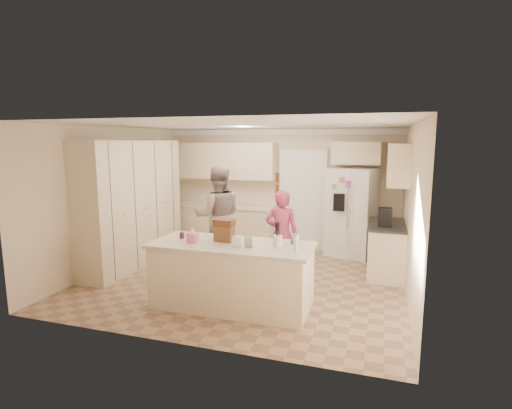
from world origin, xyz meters
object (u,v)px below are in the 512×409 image
(island_base, at_px, (232,277))
(utensil_crock, at_px, (277,241))
(refrigerator, at_px, (351,212))
(teen_girl, at_px, (282,235))
(teen_boy, at_px, (218,216))
(tissue_box, at_px, (193,237))
(dollhouse_body, at_px, (224,233))
(coffee_maker, at_px, (385,217))

(island_base, height_order, utensil_crock, utensil_crock)
(refrigerator, bearing_deg, teen_girl, -103.38)
(refrigerator, xyz_separation_m, teen_boy, (-2.36, -1.37, 0.04))
(tissue_box, bearing_deg, dollhouse_body, 26.57)
(utensil_crock, relative_size, teen_boy, 0.08)
(refrigerator, xyz_separation_m, utensil_crock, (-0.76, -3.09, 0.10))
(refrigerator, bearing_deg, island_base, -97.80)
(refrigerator, height_order, coffee_maker, refrigerator)
(utensil_crock, xyz_separation_m, teen_girl, (-0.26, 1.30, -0.23))
(teen_boy, bearing_deg, dollhouse_body, 90.51)
(refrigerator, relative_size, utensil_crock, 12.00)
(teen_girl, bearing_deg, coffee_maker, -165.48)
(teen_boy, relative_size, teen_girl, 1.22)
(refrigerator, height_order, utensil_crock, refrigerator)
(refrigerator, xyz_separation_m, coffee_maker, (0.64, -1.24, 0.17))
(island_base, relative_size, tissue_box, 15.71)
(coffee_maker, xyz_separation_m, dollhouse_body, (-2.20, -1.80, -0.03))
(teen_boy, bearing_deg, island_base, 93.11)
(utensil_crock, bearing_deg, teen_boy, 132.98)
(coffee_maker, xyz_separation_m, tissue_box, (-2.60, -2.00, -0.07))
(teen_boy, xyz_separation_m, teen_girl, (1.34, -0.42, -0.17))
(utensil_crock, xyz_separation_m, teen_boy, (-1.61, 1.73, -0.06))
(coffee_maker, xyz_separation_m, teen_girl, (-1.66, -0.55, -0.30))
(coffee_maker, distance_m, teen_girl, 1.78)
(island_base, xyz_separation_m, dollhouse_body, (-0.15, 0.10, 0.60))
(coffee_maker, bearing_deg, teen_boy, -177.63)
(island_base, relative_size, teen_boy, 1.17)
(teen_boy, bearing_deg, utensil_crock, 107.75)
(refrigerator, relative_size, teen_boy, 0.96)
(dollhouse_body, bearing_deg, teen_girl, 66.83)
(refrigerator, relative_size, teen_girl, 1.17)
(island_base, bearing_deg, dollhouse_body, 146.31)
(teen_girl, bearing_deg, island_base, 70.42)
(coffee_maker, bearing_deg, island_base, -137.17)
(tissue_box, bearing_deg, teen_girl, 57.22)
(island_base, bearing_deg, utensil_crock, 4.40)
(utensil_crock, relative_size, dollhouse_body, 0.58)
(island_base, height_order, dollhouse_body, dollhouse_body)
(coffee_maker, relative_size, island_base, 0.14)
(island_base, bearing_deg, teen_girl, 74.06)
(island_base, distance_m, tissue_box, 0.79)
(coffee_maker, bearing_deg, refrigerator, 117.44)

